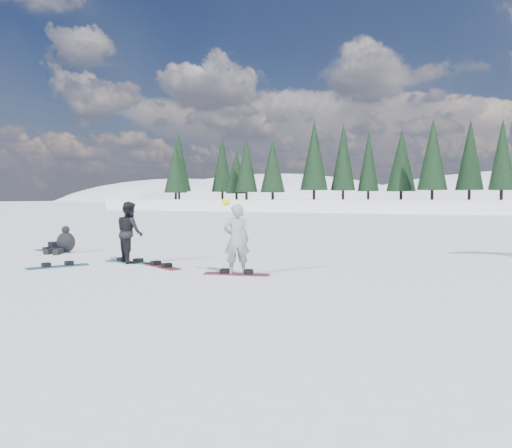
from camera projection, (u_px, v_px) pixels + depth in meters
The scene contains 11 objects.
ground at pixel (172, 272), 11.74m from camera, with size 420.00×420.00×0.00m, color white.
alpine_backdrop at pixel (435, 239), 188.52m from camera, with size 412.50×227.00×53.20m.
snowboarder_woman at pixel (236, 239), 11.26m from camera, with size 0.70×0.65×1.75m.
snowboarder_man at pixel (130, 232), 13.38m from camera, with size 0.80×0.63×1.66m, color black.
seated_rider at pixel (65, 242), 15.85m from camera, with size 0.76×1.10×0.86m.
gear_bag at pixel (55, 246), 16.38m from camera, with size 0.45×0.30×0.30m, color black.
snowboard_woman at pixel (237, 274), 11.31m from camera, with size 1.50×0.28×0.03m, color maroon.
snowboard_man at pixel (130, 262), 13.43m from camera, with size 1.50×0.28×0.03m, color teal.
snowboard_loose_a at pixel (58, 267), 12.56m from camera, with size 1.50×0.28×0.03m, color #176F83.
snowboard_loose_c at pixel (52, 251), 16.22m from camera, with size 1.50×0.28×0.03m, color navy.
snowboard_loose_b at pixel (161, 267), 12.57m from camera, with size 1.50×0.28×0.03m, color maroon.
Camera 1 is at (6.74, -9.72, 1.75)m, focal length 35.00 mm.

